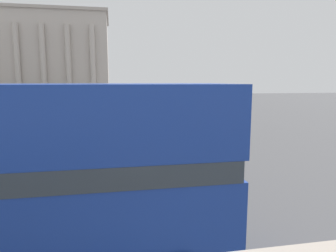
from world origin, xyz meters
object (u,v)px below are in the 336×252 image
Objects in this scene: plaza_building_left at (41,60)px; traffic_light_mid at (152,110)px; traffic_light_far at (140,108)px; pedestrian_red at (176,123)px; pedestrian_yellow at (137,110)px.

traffic_light_mid is (15.23, -43.19, -5.59)m from plaza_building_left.
plaza_building_left is 6.07× the size of traffic_light_mid.
pedestrian_red is at bearing -26.15° from traffic_light_far.
traffic_light_mid is 1.27× the size of traffic_light_far.
traffic_light_far is 3.28m from pedestrian_red.
pedestrian_red reaches higher than pedestrian_yellow.
pedestrian_red is (17.93, -37.19, -7.28)m from plaza_building_left.
plaza_building_left is 14.26× the size of pedestrian_red.
plaza_building_left is 39.39m from traffic_light_far.
pedestrian_yellow is (15.85, -24.58, -7.37)m from plaza_building_left.
pedestrian_red is 1.09× the size of pedestrian_yellow.
pedestrian_red is at bearing -64.26° from plaza_building_left.
plaza_building_left reaches higher than traffic_light_far.
traffic_light_mid is 7.37m from traffic_light_far.
pedestrian_yellow is (-2.08, 12.61, -0.09)m from pedestrian_red.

